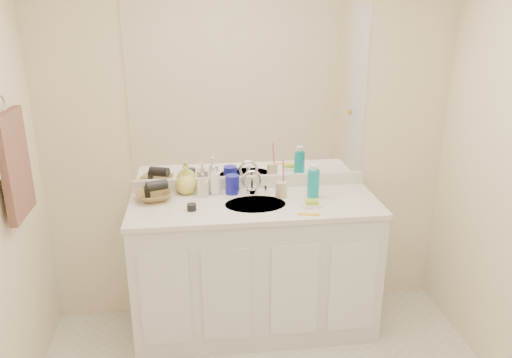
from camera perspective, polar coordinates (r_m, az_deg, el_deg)
The scene contains 22 objects.
wall_back at distance 3.18m, azimuth -0.73°, elevation 4.50°, with size 2.60×0.02×2.40m, color #FEECC7.
vanity_cabinet at distance 3.22m, azimuth -0.11°, elevation -10.23°, with size 1.50×0.55×0.85m, color silver.
countertop at distance 3.03m, azimuth -0.12°, elevation -2.99°, with size 1.52×0.57×0.03m, color white.
backsplash at distance 3.25m, azimuth -0.68°, elevation -0.34°, with size 1.52×0.03×0.08m, color white.
sink_basin at distance 3.01m, azimuth -0.07°, elevation -3.08°, with size 0.37×0.37×0.02m, color beige.
faucet at distance 3.15m, azimuth -0.47°, elevation -0.70°, with size 0.02×0.02×0.11m, color silver.
mirror at distance 3.10m, azimuth -0.74°, elevation 10.91°, with size 1.48×0.01×1.20m, color white.
blue_mug at distance 3.15m, azimuth -2.72°, elevation -0.61°, with size 0.09×0.09×0.12m, color #161897.
tan_cup at distance 3.10m, azimuth 2.92°, elevation -1.20°, with size 0.07×0.07×0.10m, color beige.
toothbrush at distance 3.07m, azimuth 3.13°, elevation 0.58°, with size 0.01×0.01×0.18m, color #E13B96.
mouthwash_bottle at distance 3.10m, azimuth 6.56°, elevation -0.50°, with size 0.07×0.07×0.18m, color #0D99A2.
soap_dish at distance 2.99m, azimuth 6.37°, elevation -2.95°, with size 0.11×0.09×0.01m, color white.
green_soap at distance 2.98m, azimuth 6.38°, elevation -2.63°, with size 0.07×0.05×0.03m, color #ABCA31.
orange_comb at distance 2.87m, azimuth 5.99°, elevation -4.03°, with size 0.12×0.03×0.01m, color yellow.
dark_jar at distance 2.93m, azimuth -7.36°, elevation -3.21°, with size 0.05×0.05×0.04m, color black.
soap_bottle_white at distance 3.14m, azimuth -4.73°, elevation -0.06°, with size 0.07×0.07×0.19m, color white.
soap_bottle_cream at distance 3.13m, azimuth -6.07°, elevation -0.62°, with size 0.07×0.07×0.15m, color beige.
soap_bottle_yellow at distance 3.17m, azimuth -8.00°, elevation -0.16°, with size 0.13×0.13×0.17m, color #DED656.
wicker_basket at distance 3.12m, azimuth -11.56°, elevation -1.84°, with size 0.22×0.22×0.05m, color olive.
hair_dryer at distance 3.10m, azimuth -11.27°, elevation -0.74°, with size 0.06×0.06×0.13m, color black.
towel_ring at distance 2.73m, azimuth -27.12°, elevation 7.40°, with size 0.11×0.11×0.01m, color silver.
hand_towel at distance 2.79m, azimuth -25.79°, elevation 1.44°, with size 0.04×0.32×0.55m, color brown.
Camera 1 is at (-0.34, -1.75, 2.03)m, focal length 35.00 mm.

